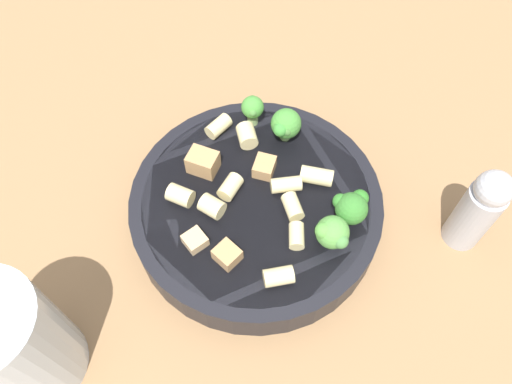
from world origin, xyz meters
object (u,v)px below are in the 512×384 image
Objects in this scene: rigatoni_0 at (230,187)px; rigatoni_9 at (180,196)px; broccoli_floret_1 at (286,125)px; chicken_chunk_3 at (203,162)px; rigatoni_5 at (297,236)px; pasta_bowl at (256,206)px; broccoli_floret_0 at (252,108)px; rigatoni_6 at (279,276)px; pepper_shaker at (479,209)px; rigatoni_2 at (317,176)px; rigatoni_3 at (293,207)px; broccoli_floret_3 at (351,207)px; rigatoni_7 at (286,185)px; rigatoni_4 at (247,136)px; rigatoni_8 at (212,206)px; broccoli_floret_2 at (332,233)px; chicken_chunk_0 at (195,240)px; rigatoni_1 at (218,126)px; drinking_glass at (16,348)px; chicken_chunk_1 at (227,255)px; chicken_chunk_2 at (264,167)px.

rigatoni_0 is 0.05m from rigatoni_9.
chicken_chunk_3 is at bearing 112.76° from broccoli_floret_1.
chicken_chunk_3 reaches higher than rigatoni_5.
broccoli_floret_0 is (0.09, 0.00, 0.04)m from pasta_bowl.
rigatoni_6 is at bearing -156.34° from rigatoni_0.
broccoli_floret_1 is at bearing 59.71° from pepper_shaker.
rigatoni_2 is 1.22× the size of rigatoni_6.
broccoli_floret_3 is at bearing -101.03° from rigatoni_3.
pasta_bowl is 2.35× the size of pepper_shaker.
rigatoni_9 is at bearing 95.70° from rigatoni_7.
rigatoni_4 is at bearing 166.94° from broccoli_floret_0.
rigatoni_7 is at bearing 105.22° from rigatoni_2.
broccoli_floret_1 is (-0.02, -0.03, -0.00)m from broccoli_floret_0.
rigatoni_5 is 1.08× the size of rigatoni_8.
rigatoni_7 is at bearing -148.92° from rigatoni_4.
broccoli_floret_3 is at bearing -39.10° from broccoli_floret_2.
rigatoni_6 is 1.36× the size of chicken_chunk_0.
broccoli_floret_3 reaches higher than rigatoni_0.
broccoli_floret_1 is 1.44× the size of rigatoni_1.
drinking_glass is at bearing 144.78° from rigatoni_1.
broccoli_floret_0 is 1.22× the size of rigatoni_7.
broccoli_floret_3 is 1.69× the size of rigatoni_8.
broccoli_floret_1 reaches higher than rigatoni_0.
chicken_chunk_3 is at bearing -39.07° from drinking_glass.
drinking_glass reaches higher than chicken_chunk_3.
broccoli_floret_1 is 0.11m from rigatoni_8.
broccoli_floret_3 is at bearing -135.79° from rigatoni_4.
rigatoni_2 reaches higher than rigatoni_1.
rigatoni_3 and chicken_chunk_1 have the same top height.
broccoli_floret_1 is 1.30× the size of rigatoni_7.
rigatoni_0 is 1.29× the size of chicken_chunk_0.
drinking_glass is (-0.21, 0.15, 0.01)m from rigatoni_1.
broccoli_floret_1 is 1.55× the size of rigatoni_0.
rigatoni_1 and rigatoni_7 have the same top height.
rigatoni_8 reaches higher than pasta_bowl.
drinking_glass is 1.17× the size of pepper_shaker.
rigatoni_2 reaches higher than rigatoni_3.
broccoli_floret_1 is 0.19m from pepper_shaker.
broccoli_floret_3 is at bearing -121.98° from rigatoni_7.
rigatoni_9 is 0.19× the size of drinking_glass.
chicken_chunk_3 reaches higher than chicken_chunk_0.
rigatoni_8 is 0.23m from pepper_shaker.
rigatoni_2 is at bearing -153.09° from broccoli_floret_1.
rigatoni_5 is 0.80× the size of rigatoni_7.
chicken_chunk_0 is 0.10m from chicken_chunk_2.
rigatoni_9 is 0.83× the size of chicken_chunk_3.
chicken_chunk_3 is at bearing 139.31° from broccoli_floret_0.
broccoli_floret_3 is 1.41× the size of rigatoni_6.
rigatoni_1 is 0.09m from rigatoni_7.
broccoli_floret_0 reaches higher than chicken_chunk_1.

